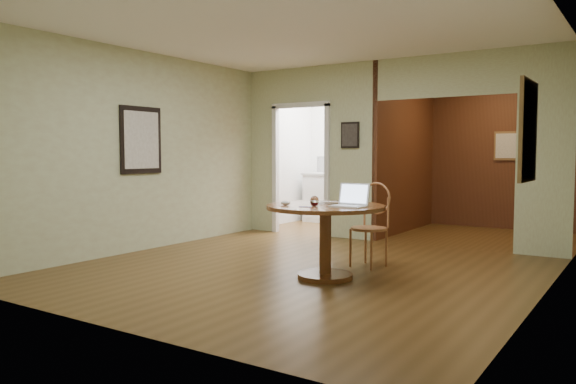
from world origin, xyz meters
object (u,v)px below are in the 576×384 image
Objects in this scene: chair at (372,220)px; open_laptop at (351,200)px; dining_table at (325,224)px; closed_laptop at (325,203)px.

open_laptop is at bearing -68.12° from chair.
dining_table is at bearing -87.62° from chair.
chair is 0.84m from closed_laptop.
dining_table is 0.25m from closed_laptop.
closed_laptop is at bearing 123.17° from dining_table.
dining_table is 3.66× the size of closed_laptop.
closed_laptop is (-0.37, 0.12, -0.05)m from open_laptop.
dining_table is 1.27× the size of chair.
chair reaches higher than closed_laptop.
closed_laptop reaches higher than dining_table.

